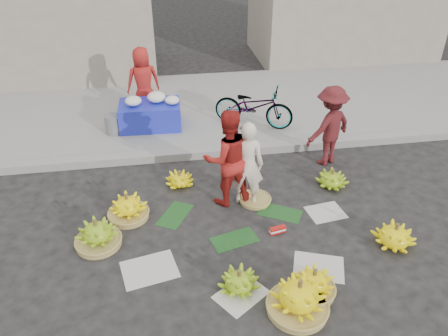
{
  "coord_description": "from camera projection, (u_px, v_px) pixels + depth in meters",
  "views": [
    {
      "loc": [
        -0.98,
        -4.82,
        4.15
      ],
      "look_at": [
        -0.12,
        0.62,
        0.7
      ],
      "focal_mm": 35.0,
      "sensor_mm": 36.0,
      "label": 1
    }
  ],
  "objects": [
    {
      "name": "curb",
      "position": [
        217.0,
        151.0,
        8.17
      ],
      "size": [
        40.0,
        0.25,
        0.15
      ],
      "primitive_type": "cube",
      "color": "gray",
      "rests_on": "ground"
    },
    {
      "name": "banana_bunch_6",
      "position": [
        128.0,
        207.0,
        6.53
      ],
      "size": [
        0.65,
        0.65,
        0.43
      ],
      "rotation": [
        0.0,
        0.0,
        -0.29
      ],
      "color": "#9D8342",
      "rests_on": "ground"
    },
    {
      "name": "ground",
      "position": [
        239.0,
        230.0,
        6.37
      ],
      "size": [
        80.0,
        80.0,
        0.0
      ],
      "primitive_type": "plane",
      "color": "black",
      "rests_on": "ground"
    },
    {
      "name": "vendor_cream",
      "position": [
        247.0,
        164.0,
        6.59
      ],
      "size": [
        0.59,
        0.47,
        1.41
      ],
      "primitive_type": "imported",
      "rotation": [
        0.0,
        0.0,
        2.84
      ],
      "color": "silver",
      "rests_on": "ground"
    },
    {
      "name": "banana_leaves",
      "position": [
        230.0,
        222.0,
        6.52
      ],
      "size": [
        2.0,
        1.0,
        0.0
      ],
      "primitive_type": null,
      "color": "#164219",
      "rests_on": "ground"
    },
    {
      "name": "grey_bucket",
      "position": [
        114.0,
        124.0,
        8.62
      ],
      "size": [
        0.33,
        0.33,
        0.38
      ],
      "primitive_type": "cylinder",
      "color": "slate",
      "rests_on": "sidewalk"
    },
    {
      "name": "flower_vendor",
      "position": [
        143.0,
        81.0,
        9.15
      ],
      "size": [
        0.78,
        0.6,
        1.43
      ],
      "primitive_type": "imported",
      "rotation": [
        0.0,
        0.0,
        3.36
      ],
      "color": "red",
      "rests_on": "sidewalk"
    },
    {
      "name": "banana_bunch_7",
      "position": [
        180.0,
        179.0,
        7.29
      ],
      "size": [
        0.44,
        0.44,
        0.29
      ],
      "rotation": [
        0.0,
        0.0,
        -0.02
      ],
      "color": "#FFEE0C",
      "rests_on": "ground"
    },
    {
      "name": "newspaper_scatter",
      "position": [
        250.0,
        269.0,
        5.7
      ],
      "size": [
        3.2,
        1.8,
        0.0
      ],
      "primitive_type": null,
      "color": "silver",
      "rests_on": "ground"
    },
    {
      "name": "banana_bunch_5",
      "position": [
        332.0,
        179.0,
        7.26
      ],
      "size": [
        0.6,
        0.6,
        0.33
      ],
      "rotation": [
        0.0,
        0.0,
        0.2
      ],
      "color": "#6EA517",
      "rests_on": "ground"
    },
    {
      "name": "banana_bunch_4",
      "position": [
        395.0,
        236.0,
        6.02
      ],
      "size": [
        0.75,
        0.75,
        0.37
      ],
      "rotation": [
        0.0,
        0.0,
        0.33
      ],
      "color": "#FFEE0C",
      "rests_on": "ground"
    },
    {
      "name": "bicycle",
      "position": [
        254.0,
        106.0,
        8.78
      ],
      "size": [
        1.22,
        1.7,
        0.85
      ],
      "primitive_type": "imported",
      "rotation": [
        0.0,
        0.0,
        1.11
      ],
      "color": "gray",
      "rests_on": "sidewalk"
    },
    {
      "name": "flower_table",
      "position": [
        151.0,
        113.0,
        8.81
      ],
      "size": [
        1.24,
        0.8,
        0.71
      ],
      "rotation": [
        0.0,
        0.0,
        -0.03
      ],
      "color": "#1B23B3",
      "rests_on": "sidewalk"
    },
    {
      "name": "vendor_red",
      "position": [
        227.0,
        158.0,
        6.57
      ],
      "size": [
        0.84,
        0.7,
        1.57
      ],
      "primitive_type": "imported",
      "rotation": [
        0.0,
        0.0,
        3.28
      ],
      "color": "red",
      "rests_on": "ground"
    },
    {
      "name": "incense_stack",
      "position": [
        278.0,
        230.0,
        6.29
      ],
      "size": [
        0.25,
        0.13,
        0.1
      ],
      "primitive_type": "cube",
      "rotation": [
        0.0,
        0.0,
        0.22
      ],
      "color": "red",
      "rests_on": "ground"
    },
    {
      "name": "banana_bunch_3",
      "position": [
        313.0,
        283.0,
        5.28
      ],
      "size": [
        0.54,
        0.54,
        0.39
      ],
      "rotation": [
        0.0,
        0.0,
        0.02
      ],
      "color": "#9D8342",
      "rests_on": "ground"
    },
    {
      "name": "banana_bunch_1",
      "position": [
        239.0,
        281.0,
        5.35
      ],
      "size": [
        0.55,
        0.55,
        0.31
      ],
      "rotation": [
        0.0,
        0.0,
        0.15
      ],
      "color": "#6EA517",
      "rests_on": "ground"
    },
    {
      "name": "banana_bunch_2",
      "position": [
        299.0,
        298.0,
        5.03
      ],
      "size": [
        0.72,
        0.72,
        0.48
      ],
      "rotation": [
        0.0,
        0.0,
        -0.13
      ],
      "color": "#9D8342",
      "rests_on": "ground"
    },
    {
      "name": "banana_bunch_0",
      "position": [
        97.0,
        234.0,
        6.01
      ],
      "size": [
        0.63,
        0.63,
        0.44
      ],
      "rotation": [
        0.0,
        0.0,
        -0.09
      ],
      "color": "#9D8342",
      "rests_on": "ground"
    },
    {
      "name": "man_striped",
      "position": [
        330.0,
        126.0,
        7.61
      ],
      "size": [
        1.09,
        0.9,
        1.46
      ],
      "primitive_type": "imported",
      "rotation": [
        0.0,
        0.0,
        3.6
      ],
      "color": "maroon",
      "rests_on": "ground"
    },
    {
      "name": "basket_spare",
      "position": [
        255.0,
        200.0,
        6.95
      ],
      "size": [
        0.57,
        0.57,
        0.06
      ],
      "primitive_type": "cylinder",
      "rotation": [
        0.0,
        0.0,
        -0.19
      ],
      "color": "#9D8342",
      "rests_on": "ground"
    },
    {
      "name": "sidewalk",
      "position": [
        204.0,
        107.0,
        9.94
      ],
      "size": [
        40.0,
        4.0,
        0.12
      ],
      "primitive_type": "cube",
      "color": "gray",
      "rests_on": "ground"
    }
  ]
}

